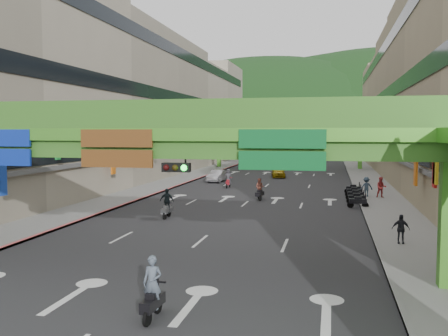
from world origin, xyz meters
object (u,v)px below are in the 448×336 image
overpass_near (179,148)px  pedestrian_red (381,189)px  scooter_rider_near (153,290)px  car_silver (217,176)px  car_yellow (278,172)px  scooter_rider_mid (260,189)px

overpass_near → pedestrian_red: (10.08, 25.91, -4.32)m
scooter_rider_near → car_silver: bearing=100.2°
overpass_near → car_yellow: 44.42m
car_yellow → pedestrian_red: bearing=-68.7°
scooter_rider_near → pedestrian_red: (9.61, 30.29, -0.05)m
scooter_rider_near → pedestrian_red: bearing=72.4°
scooter_rider_near → car_silver: size_ratio=0.49×
scooter_rider_mid → pedestrian_red: 10.56m
overpass_near → scooter_rider_mid: size_ratio=14.91×
scooter_rider_near → pedestrian_red: size_ratio=1.14×
scooter_rider_near → scooter_rider_mid: scooter_rider_near is taller
car_silver → car_yellow: 9.38m
scooter_rider_mid → pedestrian_red: (10.17, 2.83, -0.07)m
pedestrian_red → car_silver: bearing=145.9°
scooter_rider_mid → car_yellow: bearing=91.7°
pedestrian_red → overpass_near: bearing=-111.9°
overpass_near → car_yellow: overpass_near is taller
overpass_near → car_silver: overpass_near is taller
scooter_rider_near → overpass_near: bearing=96.2°
overpass_near → scooter_rider_mid: overpass_near is taller
overpass_near → car_silver: (-7.04, 37.25, -4.53)m
scooter_rider_mid → overpass_near: bearing=-89.8°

